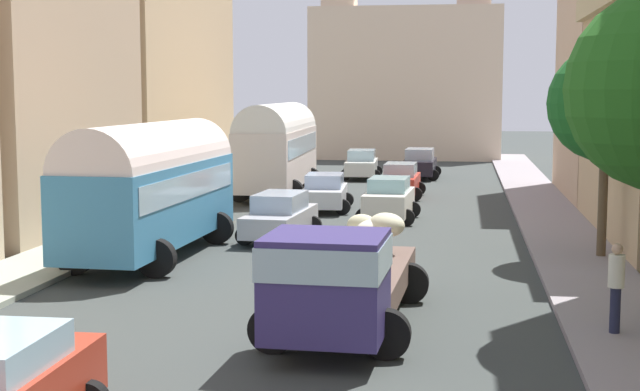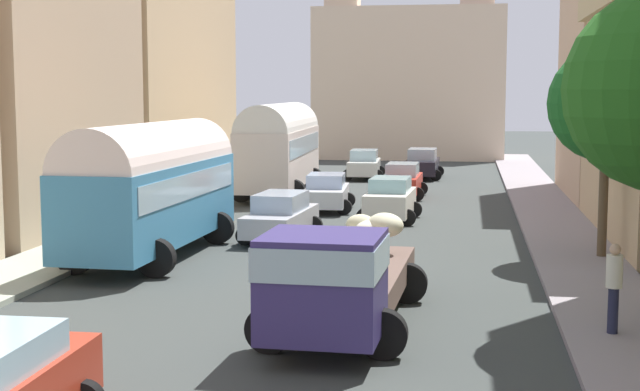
{
  "view_description": "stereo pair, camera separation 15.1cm",
  "coord_description": "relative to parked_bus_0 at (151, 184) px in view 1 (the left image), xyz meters",
  "views": [
    {
      "loc": [
        3.96,
        -6.27,
        4.78
      ],
      "look_at": [
        0.0,
        19.31,
        1.81
      ],
      "focal_mm": 51.48,
      "sensor_mm": 36.0,
      "label": 1
    },
    {
      "loc": [
        4.11,
        -6.24,
        4.78
      ],
      "look_at": [
        0.0,
        19.31,
        1.81
      ],
      "focal_mm": 51.48,
      "sensor_mm": 36.0,
      "label": 2
    }
  ],
  "objects": [
    {
      "name": "ground_plane",
      "position": [
        4.75,
        8.37,
        -2.14
      ],
      "size": [
        154.0,
        154.0,
        0.0
      ],
      "primitive_type": "plane",
      "color": "#373C39"
    },
    {
      "name": "sidewalk_left",
      "position": [
        -2.5,
        8.37,
        -2.07
      ],
      "size": [
        2.5,
        70.0,
        0.14
      ],
      "primitive_type": "cube",
      "color": "#98A08E",
      "rests_on": "ground"
    },
    {
      "name": "sidewalk_right",
      "position": [
        12.0,
        8.37,
        -2.07
      ],
      "size": [
        2.5,
        70.0,
        0.14
      ],
      "primitive_type": "cube",
      "color": "gray",
      "rests_on": "ground"
    },
    {
      "name": "building_left_2",
      "position": [
        -6.08,
        4.58,
        2.94
      ],
      "size": [
        5.14,
        10.38,
        10.09
      ],
      "color": "tan",
      "rests_on": "ground"
    },
    {
      "name": "building_left_3",
      "position": [
        -5.96,
        17.42,
        3.96
      ],
      "size": [
        4.87,
        14.06,
        12.13
      ],
      "color": "tan",
      "rests_on": "ground"
    },
    {
      "name": "building_right_3",
      "position": [
        15.39,
        17.24,
        3.89
      ],
      "size": [
        4.27,
        10.15,
        12.06
      ],
      "color": "tan",
      "rests_on": "ground"
    },
    {
      "name": "distant_church",
      "position": [
        4.75,
        40.67,
        3.76
      ],
      "size": [
        13.17,
        6.8,
        17.71
      ],
      "color": "beige",
      "rests_on": "ground"
    },
    {
      "name": "parked_bus_0",
      "position": [
        0.0,
        0.0,
        0.0
      ],
      "size": [
        3.39,
        8.62,
        3.88
      ],
      "color": "teal",
      "rests_on": "ground"
    },
    {
      "name": "parked_bus_1",
      "position": [
        0.36,
        16.28,
        0.19
      ],
      "size": [
        3.46,
        9.75,
        4.19
      ],
      "color": "beige",
      "rests_on": "ground"
    },
    {
      "name": "cargo_truck_0",
      "position": [
        6.46,
        -7.46,
        -0.95
      ],
      "size": [
        3.13,
        7.51,
        2.27
      ],
      "color": "navy",
      "rests_on": "ground"
    },
    {
      "name": "car_0",
      "position": [
        6.11,
        8.48,
        -1.33
      ],
      "size": [
        2.24,
        3.73,
        1.61
      ],
      "color": "silver",
      "rests_on": "ground"
    },
    {
      "name": "car_1",
      "position": [
        6.04,
        15.94,
        -1.36
      ],
      "size": [
        2.18,
        3.88,
        1.55
      ],
      "color": "#B52D20",
      "rests_on": "ground"
    },
    {
      "name": "car_2",
      "position": [
        6.47,
        25.14,
        -1.33
      ],
      "size": [
        2.31,
        4.15,
        1.63
      ],
      "color": "black",
      "rests_on": "ground"
    },
    {
      "name": "car_4",
      "position": [
        2.97,
        3.77,
        -1.38
      ],
      "size": [
        2.32,
        4.35,
        1.51
      ],
      "color": "silver",
      "rests_on": "ground"
    },
    {
      "name": "car_5",
      "position": [
        3.34,
        11.01,
        -1.4
      ],
      "size": [
        2.35,
        3.92,
        1.48
      ],
      "color": "silver",
      "rests_on": "ground"
    },
    {
      "name": "car_6",
      "position": [
        3.35,
        24.57,
        -1.35
      ],
      "size": [
        2.33,
        4.22,
        1.57
      ],
      "color": "silver",
      "rests_on": "ground"
    },
    {
      "name": "pedestrian_2",
      "position": [
        11.68,
        -7.01,
        -1.05
      ],
      "size": [
        0.43,
        0.43,
        1.88
      ],
      "color": "#20233C",
      "rests_on": "ground"
    },
    {
      "name": "roadside_tree_2",
      "position": [
        12.65,
        1.52,
        2.26
      ],
      "size": [
        3.24,
        3.24,
        6.04
      ],
      "color": "brown",
      "rests_on": "ground"
    }
  ]
}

